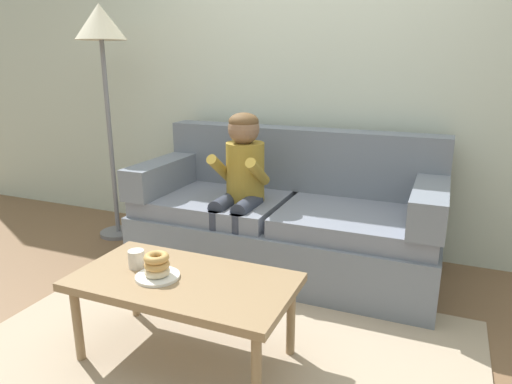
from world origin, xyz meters
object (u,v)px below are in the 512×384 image
at_px(mug, 136,259).
at_px(couch, 286,220).
at_px(person_child, 240,179).
at_px(donut, 157,271).
at_px(coffee_table, 184,287).
at_px(floor_lamp, 102,42).

bearing_deg(mug, couch, 72.68).
bearing_deg(person_child, donut, -87.63).
xyz_separation_m(coffee_table, floor_lamp, (-1.41, 1.24, 1.17)).
bearing_deg(person_child, mug, -96.73).
relative_size(couch, donut, 17.21).
bearing_deg(floor_lamp, coffee_table, -41.19).
relative_size(coffee_table, floor_lamp, 0.58).
xyz_separation_m(person_child, mug, (-0.12, -0.99, -0.19)).
bearing_deg(mug, coffee_table, -2.70).
height_order(couch, floor_lamp, floor_lamp).
distance_m(person_child, floor_lamp, 1.56).
distance_m(donut, mug, 0.17).
bearing_deg(donut, mug, 160.90).
height_order(coffee_table, donut, donut).
height_order(donut, mug, mug).
distance_m(person_child, mug, 1.01).
height_order(donut, floor_lamp, floor_lamp).
height_order(coffee_table, floor_lamp, floor_lamp).
xyz_separation_m(person_child, floor_lamp, (-1.26, 0.24, 0.89)).
distance_m(coffee_table, floor_lamp, 2.21).
distance_m(donut, floor_lamp, 2.13).
distance_m(couch, floor_lamp, 1.94).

